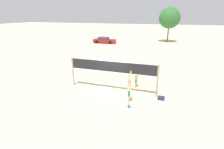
% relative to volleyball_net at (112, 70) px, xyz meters
% --- Properties ---
extents(ground_plane, '(200.00, 200.00, 0.00)m').
position_rel_volleyball_net_xyz_m(ground_plane, '(0.00, 0.00, -1.72)').
color(ground_plane, beige).
extents(volleyball_net, '(7.18, 0.14, 2.48)m').
position_rel_volleyball_net_xyz_m(volleyball_net, '(0.00, 0.00, 0.00)').
color(volleyball_net, gray).
rests_on(volleyball_net, ground_plane).
extents(player_spiker, '(0.28, 0.72, 2.24)m').
position_rel_volleyball_net_xyz_m(player_spiker, '(1.78, -1.55, -0.53)').
color(player_spiker, beige).
rests_on(player_spiker, ground_plane).
extents(player_blocker, '(0.28, 0.68, 1.96)m').
position_rel_volleyball_net_xyz_m(player_blocker, '(1.72, 1.20, -0.69)').
color(player_blocker, tan).
rests_on(player_blocker, ground_plane).
extents(volleyball, '(0.22, 0.22, 0.22)m').
position_rel_volleyball_net_xyz_m(volleyball, '(1.96, -2.28, -1.61)').
color(volleyball, blue).
rests_on(volleyball, ground_plane).
extents(gear_bag, '(0.50, 0.30, 0.25)m').
position_rel_volleyball_net_xyz_m(gear_bag, '(3.91, -0.42, -1.59)').
color(gear_bag, navy).
rests_on(gear_bag, ground_plane).
extents(parked_car_near, '(4.81, 2.07, 1.30)m').
position_rel_volleyball_net_xyz_m(parked_car_near, '(-9.35, 22.70, -1.12)').
color(parked_car_near, maroon).
rests_on(parked_car_near, ground_plane).
extents(tree_left_cluster, '(4.44, 4.44, 7.31)m').
position_rel_volleyball_net_xyz_m(tree_left_cluster, '(3.33, 28.73, 3.37)').
color(tree_left_cluster, brown).
rests_on(tree_left_cluster, ground_plane).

